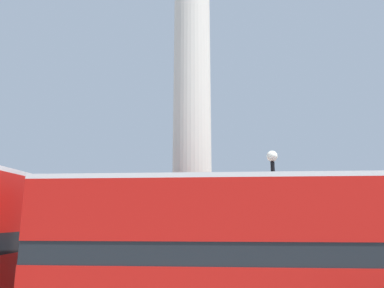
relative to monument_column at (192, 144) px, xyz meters
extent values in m
cube|color=beige|center=(0.00, 0.00, -5.93)|extent=(6.04, 6.04, 1.11)
cube|color=beige|center=(0.00, 0.00, -4.82)|extent=(4.35, 4.35, 1.11)
cube|color=beige|center=(0.00, 0.00, -3.71)|extent=(2.66, 2.66, 1.11)
cylinder|color=beige|center=(0.00, 0.00, 5.28)|extent=(1.78, 1.78, 16.88)
cube|color=black|center=(1.65, -6.11, -4.16)|extent=(10.85, 2.85, 0.55)
cube|color=#B7140F|center=(1.65, -6.11, -3.15)|extent=(10.85, 2.90, 1.47)
cube|color=silver|center=(1.65, -6.11, -2.35)|extent=(10.85, 2.90, 0.12)
cylinder|color=black|center=(2.98, -3.49, -3.95)|extent=(0.14, 0.14, 5.07)
sphere|color=white|center=(2.98, -3.49, -1.22)|extent=(0.38, 0.38, 0.38)
camera|label=1|loc=(0.68, -15.43, -3.37)|focal=32.00mm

